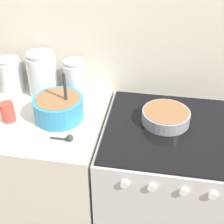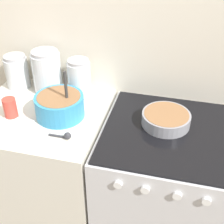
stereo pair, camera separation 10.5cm
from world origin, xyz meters
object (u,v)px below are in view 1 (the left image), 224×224
stove (163,187)px  mixing_bowl (59,107)px  baking_pan (166,116)px  tin_can (8,113)px  storage_jar_left (11,77)px  storage_jar_middle (43,77)px  storage_jar_right (76,81)px

stove → mixing_bowl: 0.79m
baking_pan → stove: bearing=-59.7°
tin_can → storage_jar_left: bearing=110.9°
baking_pan → tin_can: (-0.82, -0.14, 0.02)m
storage_jar_middle → storage_jar_right: storage_jar_middle is taller
storage_jar_middle → stove: bearing=-16.8°
storage_jar_left → storage_jar_middle: (0.20, 0.00, 0.02)m
stove → storage_jar_right: size_ratio=3.88×
storage_jar_right → tin_can: size_ratio=2.01×
mixing_bowl → storage_jar_middle: size_ratio=1.05×
baking_pan → tin_can: bearing=-170.5°
storage_jar_right → tin_can: (-0.29, -0.32, -0.04)m
tin_can → mixing_bowl: bearing=17.1°
stove → mixing_bowl: mixing_bowl is taller
baking_pan → storage_jar_right: bearing=161.5°
stove → storage_jar_middle: storage_jar_middle is taller
stove → tin_can: tin_can is taller
storage_jar_middle → storage_jar_right: size_ratio=1.14×
storage_jar_left → tin_can: (0.12, -0.32, -0.03)m
stove → tin_can: size_ratio=7.80×
mixing_bowl → storage_jar_left: size_ratio=1.31×
tin_can → storage_jar_middle: bearing=75.5°
baking_pan → storage_jar_right: storage_jar_right is taller
mixing_bowl → storage_jar_right: size_ratio=1.20×
storage_jar_right → tin_can: storage_jar_right is taller
storage_jar_right → mixing_bowl: bearing=-97.4°
stove → mixing_bowl: size_ratio=3.23×
baking_pan → storage_jar_left: size_ratio=1.21×
storage_jar_left → storage_jar_right: (0.41, 0.00, 0.01)m
baking_pan → storage_jar_right: 0.57m
storage_jar_left → storage_jar_right: size_ratio=0.92×
baking_pan → mixing_bowl: bearing=-174.1°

